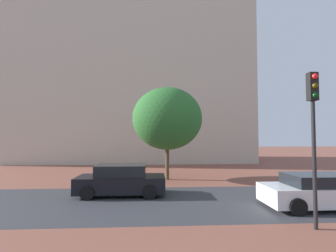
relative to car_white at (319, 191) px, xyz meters
name	(u,v)px	position (x,y,z in m)	size (l,w,h in m)	color
ground_plane	(170,197)	(-5.93, 2.08, -0.66)	(120.00, 120.00, 0.00)	brown
street_asphalt_strip	(171,201)	(-5.93, 1.35, -0.66)	(120.00, 6.14, 0.00)	#38383D
landmark_building	(133,69)	(-9.21, 21.20, 10.71)	(28.33, 10.70, 38.43)	beige
car_white	(319,191)	(0.00, 0.00, 0.00)	(4.42, 2.12, 1.35)	silver
car_black	(121,180)	(-8.28, 2.70, 0.05)	(4.28, 2.07, 1.49)	black
traffic_light_pole	(314,119)	(-1.66, -2.26, 2.76)	(0.28, 0.34, 4.91)	black
tree_curb_far	(167,119)	(-5.76, 7.01, 3.44)	(4.70, 4.70, 6.23)	brown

